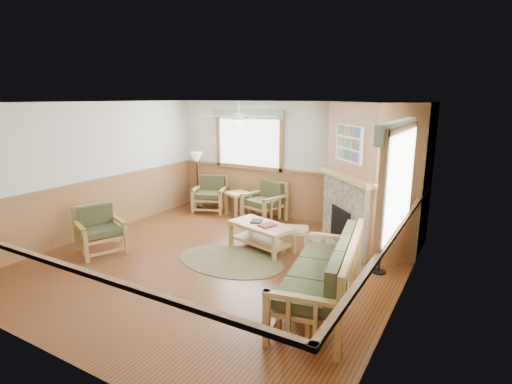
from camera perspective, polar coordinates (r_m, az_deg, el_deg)
The scene contains 24 objects.
floor at distance 7.06m, azimuth -5.75°, elevation -9.94°, with size 6.00×6.00×0.01m, color brown.
ceiling at distance 6.48m, azimuth -6.32°, elevation 12.59°, with size 6.00×6.00×0.01m, color white.
wall_back at distance 9.19m, azimuth 5.03°, elevation 4.38°, with size 6.00×0.02×2.70m, color white.
wall_front at distance 4.66m, azimuth -28.33°, elevation -6.17°, with size 6.00×0.02×2.70m, color white.
wall_left at distance 8.72m, azimuth -22.22°, elevation 2.94°, with size 0.02×6.00×2.70m, color white.
wall_right at distance 5.49m, azimuth 20.29°, elevation -2.58°, with size 0.02×6.00×2.70m, color white.
wainscot at distance 6.86m, azimuth -5.86°, elevation -5.67°, with size 6.00×6.00×1.10m, color #986A3E, non-canonical shape.
fireplace at distance 7.63m, azimuth 16.01°, elevation 2.06°, with size 2.20×2.20×2.70m, color #986A3E, non-canonical shape.
window_back at distance 9.56m, azimuth -1.03°, elevation 11.88°, with size 1.90×0.16×1.50m, color white, non-canonical shape.
window_right at distance 5.11m, azimuth 20.52°, elevation 9.75°, with size 0.16×1.90×1.50m, color white, non-canonical shape.
ceiling_fan at distance 6.56m, azimuth -2.56°, elevation 12.32°, with size 1.24×1.24×0.36m, color white, non-canonical shape.
sofa at distance 5.47m, azimuth 9.13°, elevation -11.46°, with size 0.89×2.16×0.99m, color tan, non-canonical shape.
armchair_back_left at distance 10.00m, azimuth -6.57°, elevation -0.31°, with size 0.76×0.76×0.86m, color tan, non-canonical shape.
armchair_back_right at distance 9.18m, azimuth 1.19°, elevation -1.38°, with size 0.79×0.79×0.88m, color tan, non-canonical shape.
armchair_left at distance 7.82m, azimuth -21.35°, elevation -5.11°, with size 0.75×0.75×0.85m, color tan, non-canonical shape.
coffee_table at distance 7.50m, azimuth 0.79°, elevation -6.37°, with size 1.23×0.62×0.49m, color tan, non-canonical shape.
end_table_chairs at distance 9.57m, azimuth -2.54°, elevation -1.73°, with size 0.51×0.49×0.57m, color tan, non-canonical shape.
end_table_sofa at distance 5.05m, azimuth 6.65°, elevation -16.47°, with size 0.49×0.47×0.55m, color tan, non-canonical shape.
footstool at distance 7.48m, azimuth 5.58°, elevation -6.76°, with size 0.49×0.49×0.42m, color tan, non-canonical shape.
braided_rug at distance 7.07m, azimuth -3.68°, elevation -9.76°, with size 1.96×1.96×0.01m, color brown.
floor_lamp_left at distance 10.16m, azimuth -8.37°, elevation 1.61°, with size 0.33×0.33×1.46m, color black, non-canonical shape.
floor_lamp_right at distance 6.67m, azimuth 17.55°, elevation -5.16°, with size 0.33×0.33×1.46m, color black, non-canonical shape.
book_red at distance 7.30m, azimuth 1.64°, elevation -4.64°, with size 0.22×0.30×0.03m, color maroon.
book_dark at distance 7.54m, azimuth 0.06°, elevation -4.08°, with size 0.20×0.27×0.03m, color black.
Camera 1 is at (3.83, -5.23, 2.78)m, focal length 28.00 mm.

